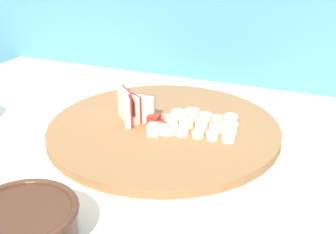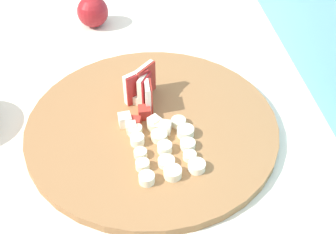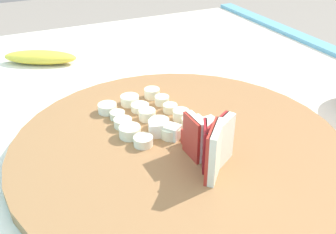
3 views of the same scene
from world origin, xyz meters
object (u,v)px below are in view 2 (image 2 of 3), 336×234
apple_dice_pile (142,119)px  whole_apple (93,12)px  apple_wedge_fan (143,87)px  cutting_board (152,125)px  banana_slice_rows (165,147)px

apple_dice_pile → whole_apple: bearing=-166.4°
apple_wedge_fan → whole_apple: (-0.32, -0.10, -0.01)m
cutting_board → apple_wedge_fan: (-0.06, -0.01, 0.04)m
cutting_board → apple_wedge_fan: 0.08m
whole_apple → cutting_board: bearing=16.0°
whole_apple → apple_wedge_fan: bearing=17.3°
cutting_board → banana_slice_rows: bearing=12.3°
banana_slice_rows → apple_dice_pile: bearing=-155.5°
apple_wedge_fan → banana_slice_rows: bearing=10.8°
cutting_board → apple_dice_pile: apple_dice_pile is taller
apple_dice_pile → banana_slice_rows: 0.08m
cutting_board → apple_dice_pile: bearing=-92.1°
banana_slice_rows → apple_wedge_fan: bearing=-169.2°
banana_slice_rows → whole_apple: size_ratio=1.99×
cutting_board → banana_slice_rows: banana_slice_rows is taller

